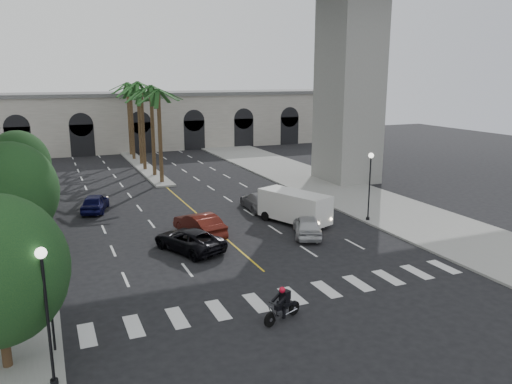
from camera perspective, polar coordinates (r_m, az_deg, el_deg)
name	(u,v)px	position (r m, az deg, el deg)	size (l,w,h in m)	color
ground	(280,285)	(27.27, 2.70, -10.55)	(140.00, 140.00, 0.00)	black
sidewalk_right	(355,197)	(46.84, 11.25, -0.52)	(8.00, 100.00, 0.15)	gray
median	(144,167)	(62.36, -12.72, 2.83)	(2.00, 24.00, 0.20)	gray
pier_building	(120,121)	(78.48, -15.23, 7.83)	(71.00, 10.50, 8.50)	beige
palm_a	(158,95)	(51.63, -11.12, 10.87)	(3.20, 3.20, 10.30)	#47331E
palm_b	(151,91)	(55.56, -11.93, 11.27)	(3.20, 3.20, 10.60)	#47331E
palm_c	(141,94)	(59.44, -12.98, 10.88)	(3.20, 3.20, 10.10)	#47331E
palm_d	(138,87)	(63.41, -13.38, 11.65)	(3.20, 3.20, 10.90)	#47331E
palm_e	(130,90)	(67.33, -14.18, 11.28)	(3.20, 3.20, 10.40)	#47331E
palm_f	(127,87)	(71.31, -14.49, 11.57)	(3.20, 3.20, 10.70)	#47331E
street_tree_mid	(11,191)	(33.17, -26.16, 0.06)	(5.44, 5.44, 7.21)	#382616
street_tree_far	(19,164)	(45.02, -25.50, 2.86)	(5.04, 5.04, 6.68)	#382616
lamp_post_left_near	(46,306)	(19.06, -22.84, -11.89)	(0.40, 0.40, 5.35)	black
lamp_post_left_far	(41,185)	(39.19, -23.33, 0.69)	(0.40, 0.40, 5.35)	black
lamp_post_right	(370,181)	(38.55, 12.87, 1.26)	(0.40, 0.40, 5.35)	black
traffic_signal_near	(50,296)	(21.64, -22.51, -10.89)	(0.25, 0.18, 3.65)	black
traffic_signal_far	(48,262)	(25.37, -22.71, -7.36)	(0.25, 0.18, 3.65)	black
motorcycle_rider	(283,305)	(23.38, 3.15, -12.75)	(2.18, 0.98, 1.66)	black
car_a	(307,226)	(35.01, 5.89, -3.84)	(1.79, 4.44, 1.51)	#BABBC0
car_b	(199,225)	(35.02, -6.49, -3.73)	(1.75, 5.02, 1.65)	#551811
car_c	(189,240)	(32.29, -7.69, -5.44)	(2.40, 5.20, 1.45)	black
car_d	(259,201)	(41.61, 0.30, -1.04)	(2.09, 5.13, 1.49)	slate
car_e	(95,203)	(43.13, -17.93, -1.17)	(1.78, 4.42, 1.50)	#0D0E40
cargo_van	(295,206)	(37.66, 4.46, -1.64)	(4.09, 6.08, 2.43)	silver
pedestrian_b	(29,246)	(32.98, -24.50, -5.67)	(0.81, 0.63, 1.67)	black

